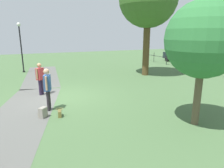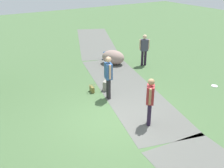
% 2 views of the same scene
% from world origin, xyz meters
% --- Properties ---
extents(ground_plane, '(48.00, 48.00, 0.00)m').
position_xyz_m(ground_plane, '(0.00, 0.00, 0.00)').
color(ground_plane, '#45633B').
extents(footpath_segment_mid, '(8.31, 4.18, 0.01)m').
position_xyz_m(footpath_segment_mid, '(1.84, -1.83, 0.00)').
color(footpath_segment_mid, '#575753').
rests_on(footpath_segment_mid, ground).
extents(footpath_segment_far, '(8.23, 5.24, 0.01)m').
position_xyz_m(footpath_segment_far, '(9.38, -4.42, 0.00)').
color(footpath_segment_far, '#575753').
rests_on(footpath_segment_far, ground).
extents(lawn_boulder, '(1.50, 1.39, 0.74)m').
position_xyz_m(lawn_boulder, '(4.84, -3.01, 0.37)').
color(lawn_boulder, gray).
rests_on(lawn_boulder, ground).
extents(woman_with_handbag, '(0.51, 0.32, 1.73)m').
position_xyz_m(woman_with_handbag, '(1.51, -0.70, 1.00)').
color(woman_with_handbag, '#262227').
rests_on(woman_with_handbag, ground).
extents(man_near_boulder, '(0.43, 0.42, 1.64)m').
position_xyz_m(man_near_boulder, '(-0.85, -0.84, 0.94)').
color(man_near_boulder, '#291C35').
rests_on(man_near_boulder, ground).
extents(passerby_on_path, '(0.38, 0.47, 1.64)m').
position_xyz_m(passerby_on_path, '(3.82, -4.26, 0.95)').
color(passerby_on_path, black).
rests_on(passerby_on_path, ground).
extents(handbag_on_grass, '(0.34, 0.31, 0.31)m').
position_xyz_m(handbag_on_grass, '(2.35, -0.41, 0.14)').
color(handbag_on_grass, olive).
rests_on(handbag_on_grass, ground).
extents(backpack_by_boulder, '(0.34, 0.34, 0.40)m').
position_xyz_m(backpack_by_boulder, '(5.76, -3.11, 0.19)').
color(backpack_by_boulder, navy).
rests_on(backpack_by_boulder, ground).
extents(spare_backpack_on_lawn, '(0.35, 0.35, 0.40)m').
position_xyz_m(spare_backpack_on_lawn, '(2.20, -1.01, 0.19)').
color(spare_backpack_on_lawn, gray).
rests_on(spare_backpack_on_lawn, ground).
extents(frisbee_on_grass, '(0.27, 0.27, 0.02)m').
position_xyz_m(frisbee_on_grass, '(0.04, -5.24, 0.01)').
color(frisbee_on_grass, white).
rests_on(frisbee_on_grass, ground).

